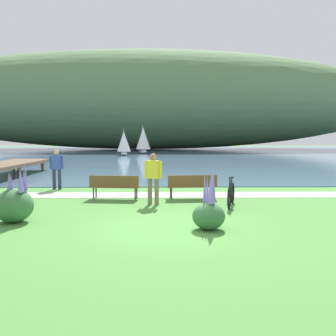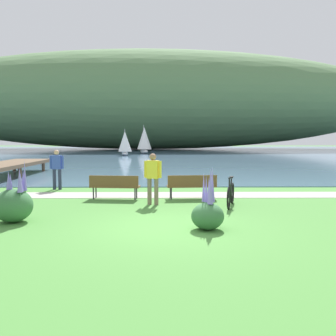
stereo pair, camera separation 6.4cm
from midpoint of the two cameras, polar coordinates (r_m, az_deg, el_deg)
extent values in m
plane|color=#478438|center=(9.34, -0.32, -9.12)|extent=(200.00, 200.00, 0.00)
cube|color=#5B7F9E|center=(56.61, -0.77, 2.40)|extent=(180.00, 80.00, 0.04)
ellipsoid|color=#567A4C|center=(73.56, -3.64, 10.27)|extent=(98.72, 28.00, 18.85)
cube|color=#A39E93|center=(14.50, -0.51, -4.16)|extent=(60.00, 1.50, 0.01)
cube|color=brown|center=(13.71, 3.52, -2.80)|extent=(1.83, 0.62, 0.05)
cube|color=brown|center=(13.47, 3.66, -1.96)|extent=(1.80, 0.18, 0.40)
cylinder|color=#2D2D33|center=(13.81, 0.27, -3.68)|extent=(0.05, 0.05, 0.45)
cylinder|color=#2D2D33|center=(14.04, 6.51, -3.57)|extent=(0.05, 0.05, 0.45)
cylinder|color=#2D2D33|center=(13.48, 0.40, -3.88)|extent=(0.05, 0.05, 0.45)
cylinder|color=#2D2D33|center=(13.71, 6.79, -3.77)|extent=(0.05, 0.05, 0.45)
cube|color=brown|center=(13.69, -8.23, -2.84)|extent=(1.84, 0.66, 0.05)
cube|color=brown|center=(13.46, -8.45, -2.01)|extent=(1.79, 0.23, 0.40)
cylinder|color=#2D2D33|center=(14.08, -11.10, -3.60)|extent=(0.05, 0.05, 0.45)
cylinder|color=#2D2D33|center=(13.73, -4.94, -3.74)|extent=(0.05, 0.05, 0.45)
cylinder|color=#2D2D33|center=(13.76, -11.49, -3.80)|extent=(0.05, 0.05, 0.45)
cylinder|color=#2D2D33|center=(13.41, -5.19, -3.95)|extent=(0.05, 0.05, 0.45)
torus|color=black|center=(11.72, 9.23, -4.56)|extent=(0.26, 0.71, 0.72)
torus|color=black|center=(12.75, 9.74, -3.82)|extent=(0.26, 0.71, 0.72)
cylinder|color=black|center=(12.01, 9.42, -2.85)|extent=(0.21, 0.59, 0.61)
cylinder|color=black|center=(12.02, 9.46, -1.57)|extent=(0.22, 0.64, 0.09)
cylinder|color=black|center=(12.33, 9.58, -2.77)|extent=(0.08, 0.13, 0.54)
cylinder|color=black|center=(12.54, 9.64, -3.92)|extent=(0.15, 0.42, 0.05)
cylinder|color=black|center=(12.55, 9.68, -2.69)|extent=(0.13, 0.36, 0.56)
cylinder|color=black|center=(11.70, 9.26, -3.09)|extent=(0.06, 0.09, 0.60)
cube|color=black|center=(12.34, 9.62, -1.39)|extent=(0.16, 0.26, 0.05)
cylinder|color=black|center=(11.69, 9.30, -1.42)|extent=(0.16, 0.47, 0.02)
cylinder|color=#282D47|center=(16.75, -17.17, -1.68)|extent=(0.14, 0.14, 0.88)
cylinder|color=#282D47|center=(16.67, -16.39, -1.69)|extent=(0.14, 0.14, 0.88)
cube|color=#334CA5|center=(16.65, -16.84, 0.85)|extent=(0.39, 0.24, 0.60)
sphere|color=tan|center=(16.63, -16.87, 2.29)|extent=(0.22, 0.22, 0.22)
cylinder|color=#334CA5|center=(16.73, -17.68, 0.85)|extent=(0.09, 0.09, 0.56)
cylinder|color=#334CA5|center=(16.57, -15.99, 0.85)|extent=(0.09, 0.09, 0.56)
cylinder|color=#72604C|center=(12.44, -2.95, -3.60)|extent=(0.14, 0.14, 0.88)
cylinder|color=#72604C|center=(12.36, -1.90, -3.65)|extent=(0.14, 0.14, 0.88)
cube|color=yellow|center=(12.31, -2.44, -0.22)|extent=(0.43, 0.32, 0.60)
sphere|color=#9E7051|center=(12.29, -2.44, 1.73)|extent=(0.22, 0.22, 0.22)
cylinder|color=yellow|center=(12.40, -3.57, -0.19)|extent=(0.09, 0.09, 0.56)
cylinder|color=yellow|center=(12.23, -1.28, -0.25)|extent=(0.09, 0.09, 0.56)
ellipsoid|color=#386B3D|center=(9.13, 6.06, -7.35)|extent=(0.80, 0.80, 0.66)
cylinder|color=#386B3D|center=(9.24, 6.71, -5.58)|extent=(0.02, 0.02, 0.12)
cone|color=#8470D1|center=(9.16, 6.74, -2.51)|extent=(0.14, 0.14, 0.88)
cylinder|color=#386B3D|center=(8.97, 6.46, -5.89)|extent=(0.02, 0.02, 0.12)
cone|color=#8470D1|center=(8.89, 6.49, -2.79)|extent=(0.13, 0.13, 0.86)
cylinder|color=#386B3D|center=(9.31, 5.43, -5.49)|extent=(0.02, 0.02, 0.12)
cone|color=#8470D1|center=(9.25, 5.45, -2.92)|extent=(0.09, 0.09, 0.72)
cylinder|color=#386B3D|center=(9.25, 5.82, -5.57)|extent=(0.02, 0.02, 0.12)
cone|color=#8470D1|center=(9.18, 5.84, -3.18)|extent=(0.10, 0.10, 0.66)
cylinder|color=#386B3D|center=(9.09, 6.23, -5.75)|extent=(0.02, 0.02, 0.12)
cone|color=#8470D1|center=(9.03, 6.25, -3.39)|extent=(0.10, 0.10, 0.64)
ellipsoid|color=#386B3D|center=(10.64, -22.76, -5.36)|extent=(1.02, 1.02, 0.88)
cylinder|color=#386B3D|center=(10.62, -23.28, -3.63)|extent=(0.02, 0.02, 0.12)
cone|color=#8470D1|center=(10.58, -23.33, -1.90)|extent=(0.14, 0.14, 0.52)
cylinder|color=#386B3D|center=(10.58, -23.04, -3.64)|extent=(0.02, 0.02, 0.12)
cone|color=#8470D1|center=(10.55, -23.09, -2.04)|extent=(0.11, 0.11, 0.48)
cylinder|color=#386B3D|center=(10.57, -21.12, -3.60)|extent=(0.02, 0.02, 0.12)
cone|color=#8470D1|center=(10.51, -21.19, -1.06)|extent=(0.10, 0.10, 0.82)
cylinder|color=#386B3D|center=(10.29, -21.82, -3.83)|extent=(0.02, 0.02, 0.12)
cone|color=#8470D1|center=(10.24, -21.88, -1.72)|extent=(0.14, 0.14, 0.64)
cylinder|color=#386B3D|center=(10.67, -21.34, -3.52)|extent=(0.02, 0.02, 0.12)
cone|color=#8470D1|center=(10.63, -21.40, -1.76)|extent=(0.11, 0.11, 0.54)
cylinder|color=#386B3D|center=(10.42, -21.71, -3.73)|extent=(0.02, 0.02, 0.12)
cone|color=#8470D1|center=(10.38, -21.77, -2.05)|extent=(0.15, 0.15, 0.49)
ellipsoid|color=white|center=(52.75, -3.90, 2.57)|extent=(1.68, 3.56, 0.60)
cylinder|color=#B2B2B2|center=(52.98, -3.96, 4.76)|extent=(0.09, 0.09, 3.43)
cone|color=white|center=(52.40, -3.86, 4.57)|extent=(2.43, 2.43, 3.09)
ellipsoid|color=white|center=(46.91, -6.82, 2.23)|extent=(1.14, 2.89, 0.49)
cylinder|color=#B2B2B2|center=(47.09, -6.85, 4.25)|extent=(0.07, 0.07, 2.82)
cone|color=white|center=(46.60, -6.83, 4.08)|extent=(1.87, 1.87, 2.53)
cube|color=brown|center=(22.47, -24.23, 0.34)|extent=(2.40, 10.00, 0.20)
cylinder|color=brown|center=(22.13, -21.92, -0.68)|extent=(0.20, 0.20, 0.60)
cylinder|color=brown|center=(26.55, -22.69, 0.12)|extent=(0.20, 0.20, 0.60)
cylinder|color=brown|center=(25.89, -18.75, 0.13)|extent=(0.20, 0.20, 0.60)
camera|label=1|loc=(0.03, -90.12, -0.01)|focal=39.74mm
camera|label=2|loc=(0.03, 89.88, 0.01)|focal=39.74mm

